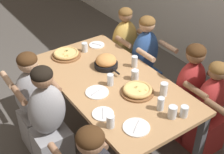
% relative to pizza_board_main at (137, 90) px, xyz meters
% --- Properties ---
extents(ground_plane, '(18.00, 18.00, 0.00)m').
position_rel_pizza_board_main_xyz_m(ground_plane, '(-0.30, -0.09, -0.79)').
color(ground_plane, '#514C47').
rests_on(ground_plane, ground).
extents(dining_table, '(1.85, 0.99, 0.76)m').
position_rel_pizza_board_main_xyz_m(dining_table, '(-0.30, -0.09, -0.11)').
color(dining_table, tan).
rests_on(dining_table, ground).
extents(pizza_board_main, '(0.32, 0.32, 0.06)m').
position_rel_pizza_board_main_xyz_m(pizza_board_main, '(0.00, 0.00, 0.00)').
color(pizza_board_main, brown).
rests_on(pizza_board_main, dining_table).
extents(pizza_board_second, '(0.34, 0.34, 0.05)m').
position_rel_pizza_board_main_xyz_m(pizza_board_second, '(-1.01, -0.24, -0.00)').
color(pizza_board_second, brown).
rests_on(pizza_board_second, dining_table).
extents(skillet_bowl, '(0.37, 0.26, 0.14)m').
position_rel_pizza_board_main_xyz_m(skillet_bowl, '(-0.56, 0.01, 0.03)').
color(skillet_bowl, black).
rests_on(skillet_bowl, dining_table).
extents(empty_plate_a, '(0.23, 0.23, 0.02)m').
position_rel_pizza_board_main_xyz_m(empty_plate_a, '(0.38, -0.31, -0.02)').
color(empty_plate_a, white).
rests_on(empty_plate_a, dining_table).
extents(empty_plate_b, '(0.20, 0.20, 0.02)m').
position_rel_pizza_board_main_xyz_m(empty_plate_b, '(0.07, -0.45, -0.02)').
color(empty_plate_b, white).
rests_on(empty_plate_b, dining_table).
extents(empty_plate_c, '(0.19, 0.19, 0.02)m').
position_rel_pizza_board_main_xyz_m(empty_plate_c, '(-1.03, 0.18, -0.02)').
color(empty_plate_c, white).
rests_on(empty_plate_c, dining_table).
extents(empty_plate_d, '(0.23, 0.23, 0.02)m').
position_rel_pizza_board_main_xyz_m(empty_plate_d, '(-0.22, -0.32, -0.02)').
color(empty_plate_d, white).
rests_on(empty_plate_d, dining_table).
extents(drinking_glass_a, '(0.07, 0.07, 0.11)m').
position_rel_pizza_board_main_xyz_m(drinking_glass_a, '(0.49, 0.12, 0.02)').
color(drinking_glass_a, silver).
rests_on(drinking_glass_a, dining_table).
extents(drinking_glass_b, '(0.06, 0.06, 0.13)m').
position_rel_pizza_board_main_xyz_m(drinking_glass_b, '(0.31, 0.02, 0.03)').
color(drinking_glass_b, silver).
rests_on(drinking_glass_b, dining_table).
extents(drinking_glass_c, '(0.06, 0.06, 0.12)m').
position_rel_pizza_board_main_xyz_m(drinking_glass_c, '(-0.26, -0.14, 0.03)').
color(drinking_glass_c, silver).
rests_on(drinking_glass_c, dining_table).
extents(drinking_glass_d, '(0.07, 0.07, 0.14)m').
position_rel_pizza_board_main_xyz_m(drinking_glass_d, '(0.17, 0.18, 0.03)').
color(drinking_glass_d, silver).
rests_on(drinking_glass_d, dining_table).
extents(drinking_glass_e, '(0.07, 0.07, 0.11)m').
position_rel_pizza_board_main_xyz_m(drinking_glass_e, '(-0.98, -0.01, 0.02)').
color(drinking_glass_e, silver).
rests_on(drinking_glass_e, dining_table).
extents(drinking_glass_f, '(0.07, 0.07, 0.13)m').
position_rel_pizza_board_main_xyz_m(drinking_glass_f, '(-0.39, 0.27, 0.03)').
color(drinking_glass_f, silver).
rests_on(drinking_glass_f, dining_table).
extents(drinking_glass_g, '(0.08, 0.08, 0.11)m').
position_rel_pizza_board_main_xyz_m(drinking_glass_g, '(-0.20, 0.12, 0.02)').
color(drinking_glass_g, silver).
rests_on(drinking_glass_g, dining_table).
extents(drinking_glass_h, '(0.08, 0.08, 0.12)m').
position_rel_pizza_board_main_xyz_m(drinking_glass_h, '(0.45, 0.03, 0.02)').
color(drinking_glass_h, silver).
rests_on(drinking_glass_h, dining_table).
extents(drinking_glass_i, '(0.07, 0.07, 0.12)m').
position_rel_pizza_board_main_xyz_m(drinking_glass_i, '(0.24, -0.48, 0.02)').
color(drinking_glass_i, silver).
rests_on(drinking_glass_i, dining_table).
extents(diner_far_midleft, '(0.51, 0.40, 1.18)m').
position_rel_pizza_board_main_xyz_m(diner_far_midleft, '(-0.63, 0.63, -0.26)').
color(diner_far_midleft, '#2D5193').
rests_on(diner_far_midleft, ground).
extents(diner_far_midright, '(0.51, 0.40, 1.15)m').
position_rel_pizza_board_main_xyz_m(diner_far_midright, '(0.12, 0.63, -0.26)').
color(diner_far_midright, '#B22D2D').
rests_on(diner_far_midright, ground).
extents(diner_near_center, '(0.51, 0.40, 1.18)m').
position_rel_pizza_board_main_xyz_m(diner_near_center, '(-0.33, -0.81, -0.25)').
color(diner_near_center, '#99999E').
rests_on(diner_near_center, ground).
extents(diner_far_left, '(0.51, 0.40, 1.14)m').
position_rel_pizza_board_main_xyz_m(diner_far_left, '(-1.04, 0.63, -0.28)').
color(diner_far_left, gold).
rests_on(diner_far_left, ground).
extents(diner_near_midleft, '(0.51, 0.40, 1.16)m').
position_rel_pizza_board_main_xyz_m(diner_near_midleft, '(-0.66, -0.81, -0.26)').
color(diner_near_midleft, '#99999E').
rests_on(diner_near_midleft, ground).
extents(diner_far_right, '(0.51, 0.40, 1.09)m').
position_rel_pizza_board_main_xyz_m(diner_far_right, '(0.40, 0.63, -0.30)').
color(diner_far_right, '#B22D2D').
rests_on(diner_far_right, ground).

